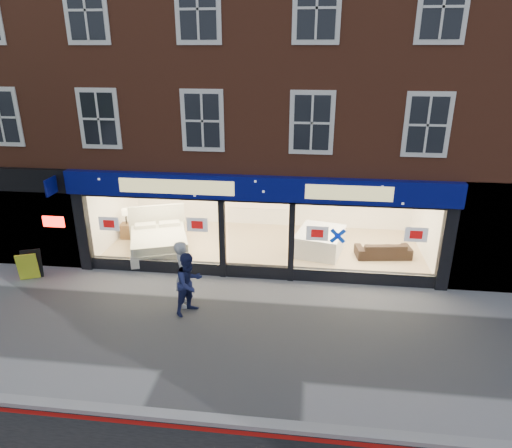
% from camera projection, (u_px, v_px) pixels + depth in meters
% --- Properties ---
extents(ground, '(120.00, 120.00, 0.00)m').
position_uv_depth(ground, '(242.00, 334.00, 11.38)').
color(ground, gray).
rests_on(ground, ground).
extents(kerb_line, '(60.00, 0.10, 0.01)m').
position_uv_depth(kerb_line, '(217.00, 431.00, 8.51)').
color(kerb_line, '#8C0A07').
rests_on(kerb_line, ground).
extents(kerb_stone, '(60.00, 0.25, 0.12)m').
position_uv_depth(kerb_stone, '(219.00, 420.00, 8.68)').
color(kerb_stone, gray).
rests_on(kerb_stone, ground).
extents(showroom_floor, '(11.00, 4.50, 0.10)m').
position_uv_depth(showroom_floor, '(264.00, 247.00, 16.22)').
color(showroom_floor, tan).
rests_on(showroom_floor, ground).
extents(building, '(19.00, 8.26, 10.30)m').
position_uv_depth(building, '(270.00, 48.00, 15.39)').
color(building, brown).
rests_on(building, ground).
extents(display_bed, '(2.63, 2.87, 1.33)m').
position_uv_depth(display_bed, '(159.00, 241.00, 15.68)').
color(display_bed, beige).
rests_on(display_bed, showroom_floor).
extents(bedside_table, '(0.50, 0.50, 0.55)m').
position_uv_depth(bedside_table, '(127.00, 231.00, 16.84)').
color(bedside_table, brown).
rests_on(bedside_table, showroom_floor).
extents(mattress_stack, '(1.86, 2.15, 0.73)m').
position_uv_depth(mattress_stack, '(320.00, 241.00, 15.70)').
color(mattress_stack, white).
rests_on(mattress_stack, showroom_floor).
extents(sofa, '(1.89, 0.95, 0.53)m').
position_uv_depth(sofa, '(383.00, 250.00, 15.28)').
color(sofa, black).
rests_on(sofa, showroom_floor).
extents(a_board, '(0.70, 0.59, 0.92)m').
position_uv_depth(a_board, '(30.00, 265.00, 13.97)').
color(a_board, yellow).
rests_on(a_board, ground).
extents(pedestrian_grey, '(0.61, 0.78, 1.90)m').
position_uv_depth(pedestrian_grey, '(184.00, 274.00, 12.37)').
color(pedestrian_grey, '#B4B8BD').
rests_on(pedestrian_grey, ground).
extents(pedestrian_blue, '(1.01, 1.06, 1.73)m').
position_uv_depth(pedestrian_blue, '(189.00, 283.00, 12.05)').
color(pedestrian_blue, '#1C224F').
rests_on(pedestrian_blue, ground).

